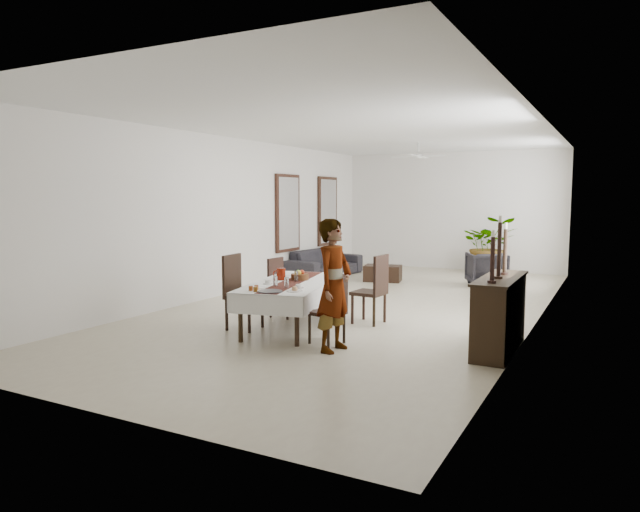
# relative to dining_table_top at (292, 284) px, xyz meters

# --- Properties ---
(floor) EXTENTS (6.00, 12.00, 0.00)m
(floor) POSITION_rel_dining_table_top_xyz_m (0.28, 2.14, -0.67)
(floor) COLOR beige
(floor) RESTS_ON ground
(ceiling) EXTENTS (6.00, 12.00, 0.02)m
(ceiling) POSITION_rel_dining_table_top_xyz_m (0.28, 2.14, 2.53)
(ceiling) COLOR white
(ceiling) RESTS_ON wall_back
(wall_back) EXTENTS (6.00, 0.02, 3.20)m
(wall_back) POSITION_rel_dining_table_top_xyz_m (0.28, 8.14, 0.93)
(wall_back) COLOR white
(wall_back) RESTS_ON floor
(wall_front) EXTENTS (6.00, 0.02, 3.20)m
(wall_front) POSITION_rel_dining_table_top_xyz_m (0.28, -3.86, 0.93)
(wall_front) COLOR white
(wall_front) RESTS_ON floor
(wall_left) EXTENTS (0.02, 12.00, 3.20)m
(wall_left) POSITION_rel_dining_table_top_xyz_m (-2.72, 2.14, 0.93)
(wall_left) COLOR white
(wall_left) RESTS_ON floor
(wall_right) EXTENTS (0.02, 12.00, 3.20)m
(wall_right) POSITION_rel_dining_table_top_xyz_m (3.28, 2.14, 0.93)
(wall_right) COLOR white
(wall_right) RESTS_ON floor
(dining_table_top) EXTENTS (1.38, 2.37, 0.05)m
(dining_table_top) POSITION_rel_dining_table_top_xyz_m (0.00, 0.00, 0.00)
(dining_table_top) COLOR black
(dining_table_top) RESTS_ON table_leg_fl
(table_leg_fl) EXTENTS (0.08, 0.08, 0.65)m
(table_leg_fl) POSITION_rel_dining_table_top_xyz_m (-0.17, -1.12, -0.35)
(table_leg_fl) COLOR black
(table_leg_fl) RESTS_ON floor
(table_leg_fr) EXTENTS (0.08, 0.08, 0.65)m
(table_leg_fr) POSITION_rel_dining_table_top_xyz_m (0.62, -0.94, -0.35)
(table_leg_fr) COLOR black
(table_leg_fr) RESTS_ON floor
(table_leg_bl) EXTENTS (0.08, 0.08, 0.65)m
(table_leg_bl) POSITION_rel_dining_table_top_xyz_m (-0.62, 0.94, -0.35)
(table_leg_bl) COLOR black
(table_leg_bl) RESTS_ON floor
(table_leg_br) EXTENTS (0.08, 0.08, 0.65)m
(table_leg_br) POSITION_rel_dining_table_top_xyz_m (0.17, 1.12, -0.35)
(table_leg_br) COLOR black
(table_leg_br) RESTS_ON floor
(tablecloth_top) EXTENTS (1.58, 2.57, 0.01)m
(tablecloth_top) POSITION_rel_dining_table_top_xyz_m (-0.00, 0.00, 0.03)
(tablecloth_top) COLOR white
(tablecloth_top) RESTS_ON dining_table_top
(tablecloth_drape_left) EXTENTS (0.52, 2.33, 0.28)m
(tablecloth_drape_left) POSITION_rel_dining_table_top_xyz_m (-0.53, -0.12, -0.11)
(tablecloth_drape_left) COLOR white
(tablecloth_drape_left) RESTS_ON dining_table_top
(tablecloth_drape_right) EXTENTS (0.52, 2.33, 0.28)m
(tablecloth_drape_right) POSITION_rel_dining_table_top_xyz_m (0.53, 0.12, -0.11)
(tablecloth_drape_right) COLOR white
(tablecloth_drape_right) RESTS_ON dining_table_top
(tablecloth_drape_near) EXTENTS (1.07, 0.24, 0.28)m
(tablecloth_drape_near) POSITION_rel_dining_table_top_xyz_m (0.26, -1.16, -0.11)
(tablecloth_drape_near) COLOR white
(tablecloth_drape_near) RESTS_ON dining_table_top
(tablecloth_drape_far) EXTENTS (1.07, 0.24, 0.28)m
(tablecloth_drape_far) POSITION_rel_dining_table_top_xyz_m (-0.26, 1.16, -0.11)
(tablecloth_drape_far) COLOR white
(tablecloth_drape_far) RESTS_ON dining_table_top
(table_runner) EXTENTS (0.81, 2.33, 0.00)m
(table_runner) POSITION_rel_dining_table_top_xyz_m (0.00, 0.00, 0.04)
(table_runner) COLOR #5D241A
(table_runner) RESTS_ON tablecloth_top
(red_pitcher) EXTENTS (0.17, 0.17, 0.19)m
(red_pitcher) POSITION_rel_dining_table_top_xyz_m (-0.26, 0.09, 0.13)
(red_pitcher) COLOR maroon
(red_pitcher) RESTS_ON tablecloth_top
(pitcher_handle) EXTENTS (0.11, 0.04, 0.11)m
(pitcher_handle) POSITION_rel_dining_table_top_xyz_m (-0.33, 0.07, 0.13)
(pitcher_handle) COLOR maroon
(pitcher_handle) RESTS_ON red_pitcher
(wine_glass_near) EXTENTS (0.06, 0.06, 0.16)m
(wine_glass_near) POSITION_rel_dining_table_top_xyz_m (0.24, -0.56, 0.11)
(wine_glass_near) COLOR silver
(wine_glass_near) RESTS_ON tablecloth_top
(wine_glass_mid) EXTENTS (0.06, 0.06, 0.16)m
(wine_glass_mid) POSITION_rel_dining_table_top_xyz_m (0.02, -0.52, 0.11)
(wine_glass_mid) COLOR silver
(wine_glass_mid) RESTS_ON tablecloth_top
(wine_glass_far) EXTENTS (0.06, 0.06, 0.16)m
(wine_glass_far) POSITION_rel_dining_table_top_xyz_m (0.04, 0.06, 0.11)
(wine_glass_far) COLOR silver
(wine_glass_far) RESTS_ON tablecloth_top
(teacup_right) EXTENTS (0.08, 0.08, 0.06)m
(teacup_right) POSITION_rel_dining_table_top_xyz_m (0.39, -0.48, 0.06)
(teacup_right) COLOR white
(teacup_right) RESTS_ON saucer_right
(saucer_right) EXTENTS (0.14, 0.14, 0.01)m
(saucer_right) POSITION_rel_dining_table_top_xyz_m (0.39, -0.48, 0.04)
(saucer_right) COLOR silver
(saucer_right) RESTS_ON tablecloth_top
(teacup_left) EXTENTS (0.08, 0.08, 0.06)m
(teacup_left) POSITION_rel_dining_table_top_xyz_m (-0.20, -0.38, 0.06)
(teacup_left) COLOR silver
(teacup_left) RESTS_ON saucer_left
(saucer_left) EXTENTS (0.14, 0.14, 0.01)m
(saucer_left) POSITION_rel_dining_table_top_xyz_m (-0.20, -0.38, 0.04)
(saucer_left) COLOR white
(saucer_left) RESTS_ON tablecloth_top
(plate_near_right) EXTENTS (0.22, 0.22, 0.01)m
(plate_near_right) POSITION_rel_dining_table_top_xyz_m (0.48, -0.75, 0.04)
(plate_near_right) COLOR white
(plate_near_right) RESTS_ON tablecloth_top
(bread_near_right) EXTENTS (0.08, 0.08, 0.08)m
(bread_near_right) POSITION_rel_dining_table_top_xyz_m (0.48, -0.75, 0.07)
(bread_near_right) COLOR tan
(bread_near_right) RESTS_ON plate_near_right
(plate_near_left) EXTENTS (0.22, 0.22, 0.01)m
(plate_near_left) POSITION_rel_dining_table_top_xyz_m (-0.12, -0.74, 0.04)
(plate_near_left) COLOR white
(plate_near_left) RESTS_ON tablecloth_top
(plate_far_left) EXTENTS (0.22, 0.22, 0.01)m
(plate_far_left) POSITION_rel_dining_table_top_xyz_m (-0.40, 0.43, 0.04)
(plate_far_left) COLOR silver
(plate_far_left) RESTS_ON tablecloth_top
(serving_tray) EXTENTS (0.33, 0.33, 0.02)m
(serving_tray) POSITION_rel_dining_table_top_xyz_m (0.21, -0.95, 0.04)
(serving_tray) COLOR #393A3E
(serving_tray) RESTS_ON tablecloth_top
(jam_jar_a) EXTENTS (0.06, 0.06, 0.07)m
(jam_jar_a) POSITION_rel_dining_table_top_xyz_m (0.02, -1.02, 0.07)
(jam_jar_a) COLOR brown
(jam_jar_a) RESTS_ON tablecloth_top
(jam_jar_b) EXTENTS (0.06, 0.06, 0.07)m
(jam_jar_b) POSITION_rel_dining_table_top_xyz_m (-0.09, -0.99, 0.07)
(jam_jar_b) COLOR brown
(jam_jar_b) RESTS_ON tablecloth_top
(jam_jar_c) EXTENTS (0.06, 0.06, 0.07)m
(jam_jar_c) POSITION_rel_dining_table_top_xyz_m (-0.06, -0.88, 0.07)
(jam_jar_c) COLOR #903D15
(jam_jar_c) RESTS_ON tablecloth_top
(fruit_basket) EXTENTS (0.28, 0.28, 0.09)m
(fruit_basket) POSITION_rel_dining_table_top_xyz_m (-0.00, 0.24, 0.08)
(fruit_basket) COLOR brown
(fruit_basket) RESTS_ON tablecloth_top
(fruit_red) EXTENTS (0.08, 0.08, 0.08)m
(fruit_red) POSITION_rel_dining_table_top_xyz_m (0.02, 0.26, 0.15)
(fruit_red) COLOR #A82B10
(fruit_red) RESTS_ON fruit_basket
(fruit_green) EXTENTS (0.07, 0.07, 0.07)m
(fruit_green) POSITION_rel_dining_table_top_xyz_m (-0.05, 0.25, 0.15)
(fruit_green) COLOR #4F8527
(fruit_green) RESTS_ON fruit_basket
(fruit_yellow) EXTENTS (0.08, 0.08, 0.08)m
(fruit_yellow) POSITION_rel_dining_table_top_xyz_m (0.01, 0.19, 0.15)
(fruit_yellow) COLOR gold
(fruit_yellow) RESTS_ON fruit_basket
(chair_right_near_seat) EXTENTS (0.49, 0.49, 0.05)m
(chair_right_near_seat) POSITION_rel_dining_table_top_xyz_m (0.91, -0.62, -0.24)
(chair_right_near_seat) COLOR black
(chair_right_near_seat) RESTS_ON chair_right_near_leg_fl
(chair_right_near_leg_fl) EXTENTS (0.05, 0.05, 0.40)m
(chair_right_near_leg_fl) POSITION_rel_dining_table_top_xyz_m (1.03, -0.82, -0.47)
(chair_right_near_leg_fl) COLOR black
(chair_right_near_leg_fl) RESTS_ON floor
(chair_right_near_leg_fr) EXTENTS (0.05, 0.05, 0.40)m
(chair_right_near_leg_fr) POSITION_rel_dining_table_top_xyz_m (1.11, -0.50, -0.47)
(chair_right_near_leg_fr) COLOR black
(chair_right_near_leg_fr) RESTS_ON floor
(chair_right_near_leg_bl) EXTENTS (0.05, 0.05, 0.40)m
(chair_right_near_leg_bl) POSITION_rel_dining_table_top_xyz_m (0.71, -0.75, -0.47)
(chair_right_near_leg_bl) COLOR black
(chair_right_near_leg_bl) RESTS_ON floor
(chair_right_near_leg_br) EXTENTS (0.05, 0.05, 0.40)m
(chair_right_near_leg_br) POSITION_rel_dining_table_top_xyz_m (0.79, -0.42, -0.47)
(chair_right_near_leg_br) COLOR black
(chair_right_near_leg_br) RESTS_ON floor
(chair_right_near_back) EXTENTS (0.13, 0.41, 0.52)m
(chair_right_near_back) POSITION_rel_dining_table_top_xyz_m (1.09, -0.66, 0.03)
(chair_right_near_back) COLOR black
(chair_right_near_back) RESTS_ON chair_right_near_seat
(chair_right_far_seat) EXTENTS (0.50, 0.50, 0.05)m
(chair_right_far_seat) POSITION_rel_dining_table_top_xyz_m (0.93, 0.80, -0.19)
(chair_right_far_seat) COLOR black
(chair_right_far_seat) RESTS_ON chair_right_far_leg_fl
(chair_right_far_leg_fl) EXTENTS (0.05, 0.05, 0.46)m
(chair_right_far_leg_fl) POSITION_rel_dining_table_top_xyz_m (1.10, 0.60, -0.44)
(chair_right_far_leg_fl) COLOR black
(chair_right_far_leg_fl) RESTS_ON floor
(chair_right_far_leg_fr) EXTENTS (0.05, 0.05, 0.46)m
(chair_right_far_leg_fr) POSITION_rel_dining_table_top_xyz_m (1.13, 0.98, -0.44)
(chair_right_far_leg_fr) COLOR black
(chair_right_far_leg_fr) RESTS_ON floor
(chair_right_far_leg_bl) EXTENTS (0.05, 0.05, 0.46)m
(chair_right_far_leg_bl) POSITION_rel_dining_table_top_xyz_m (0.72, 0.63, -0.44)
(chair_right_far_leg_bl) COLOR black
(chair_right_far_leg_bl) RESTS_ON floor
(chair_right_far_leg_br) EXTENTS (0.05, 0.05, 0.46)m
(chair_right_far_leg_br) POSITION_rel_dining_table_top_xyz_m (0.75, 1.01, -0.44)
(chair_right_far_leg_br) COLOR black
(chair_right_far_leg_br) RESTS_ON floor
(chair_right_far_back) EXTENTS (0.08, 0.47, 0.59)m
(chair_right_far_back) POSITION_rel_dining_table_top_xyz_m (1.14, 0.79, 0.13)
(chair_right_far_back) COLOR black
(chair_right_far_back) RESTS_ON chair_right_far_seat
(chair_left_near_seat) EXTENTS (0.51, 0.51, 0.05)m
(chair_left_near_seat) POSITION_rel_dining_table_top_xyz_m (-0.58, -0.44, -0.17)
(chair_left_near_seat) COLOR black
(chair_left_near_seat) RESTS_ON chair_left_near_leg_fl
(chair_left_near_leg_fl) EXTENTS (0.05, 0.05, 0.47)m
(chair_left_near_leg_fl) POSITION_rel_dining_table_top_xyz_m (-0.79, -0.26, -0.44)
(chair_left_near_leg_fl) COLOR black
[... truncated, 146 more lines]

